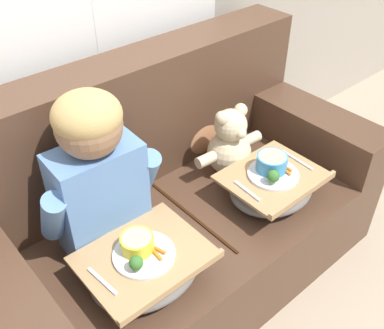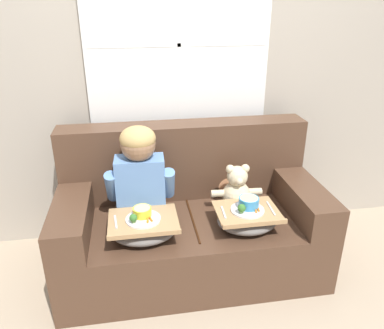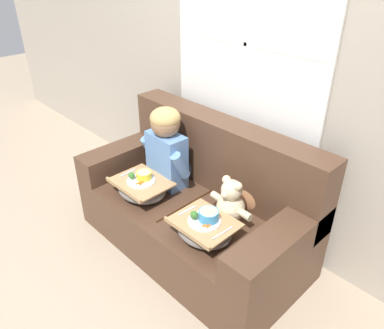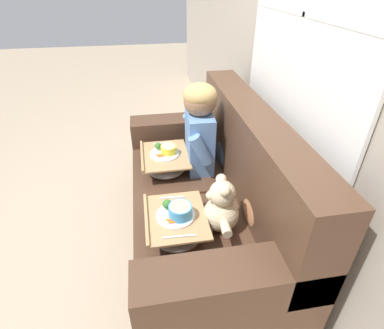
# 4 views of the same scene
# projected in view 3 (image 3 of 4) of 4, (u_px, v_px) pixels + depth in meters

# --- Properties ---
(ground_plane) EXTENTS (14.00, 14.00, 0.00)m
(ground_plane) POSITION_uv_depth(u_px,v_px,m) (191.00, 246.00, 2.94)
(ground_plane) COLOR tan
(wall_back_with_window) EXTENTS (8.00, 0.08, 2.60)m
(wall_back_with_window) POSITION_uv_depth(u_px,v_px,m) (248.00, 66.00, 2.61)
(wall_back_with_window) COLOR #A89E8E
(wall_back_with_window) RESTS_ON ground_plane
(couch) EXTENTS (1.74, 0.87, 0.96)m
(couch) POSITION_uv_depth(u_px,v_px,m) (198.00, 206.00, 2.81)
(couch) COLOR #4C3323
(couch) RESTS_ON ground_plane
(throw_pillow_behind_child) EXTENTS (0.32, 0.16, 0.33)m
(throw_pillow_behind_child) POSITION_uv_depth(u_px,v_px,m) (186.00, 157.00, 3.01)
(throw_pillow_behind_child) COLOR slate
(throw_pillow_behind_child) RESTS_ON couch
(throw_pillow_behind_teddy) EXTENTS (0.30, 0.14, 0.31)m
(throw_pillow_behind_teddy) POSITION_uv_depth(u_px,v_px,m) (250.00, 190.00, 2.60)
(throw_pillow_behind_teddy) COLOR #B2754C
(throw_pillow_behind_teddy) RESTS_ON couch
(child_figure) EXTENTS (0.45, 0.22, 0.63)m
(child_figure) POSITION_uv_depth(u_px,v_px,m) (166.00, 144.00, 2.79)
(child_figure) COLOR #5B84BC
(child_figure) RESTS_ON couch
(teddy_bear) EXTENTS (0.36, 0.25, 0.33)m
(teddy_bear) POSITION_uv_depth(u_px,v_px,m) (230.00, 203.00, 2.49)
(teddy_bear) COLOR beige
(teddy_bear) RESTS_ON couch
(lap_tray_child) EXTENTS (0.42, 0.34, 0.19)m
(lap_tray_child) POSITION_uv_depth(u_px,v_px,m) (142.00, 187.00, 2.78)
(lap_tray_child) COLOR slate
(lap_tray_child) RESTS_ON child_figure
(lap_tray_teddy) EXTENTS (0.39, 0.33, 0.20)m
(lap_tray_teddy) POSITION_uv_depth(u_px,v_px,m) (204.00, 228.00, 2.37)
(lap_tray_teddy) COLOR slate
(lap_tray_teddy) RESTS_ON teddy_bear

